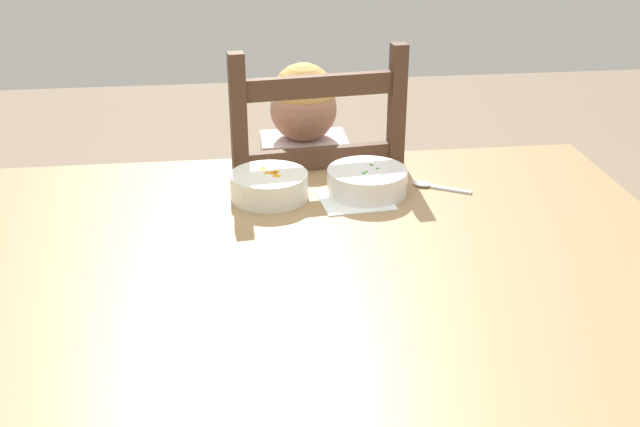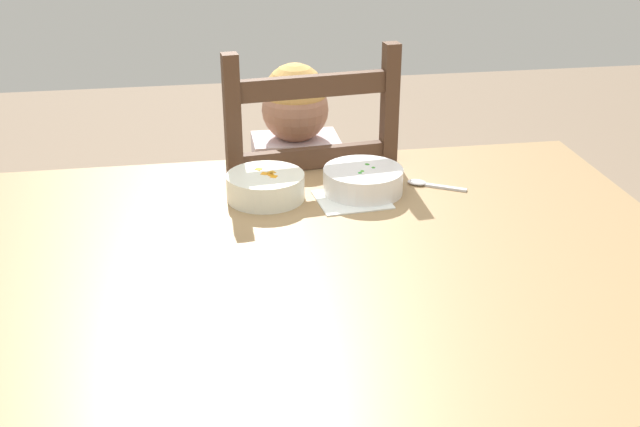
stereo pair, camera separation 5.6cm
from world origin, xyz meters
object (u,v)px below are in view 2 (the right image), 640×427
Objects in this scene: bowl_of_peas at (363,180)px; bowl_of_carrots at (266,186)px; dining_chair at (300,244)px; spoon at (426,184)px; child_figure at (298,191)px; dining_table at (316,299)px.

bowl_of_peas is 1.04× the size of bowl_of_carrots.
dining_chair is at bearing 109.13° from bowl_of_peas.
bowl_of_carrots is (-0.22, 0.00, 0.00)m from bowl_of_peas.
bowl_of_carrots reaches higher than spoon.
dining_chair is 0.43m from bowl_of_peas.
bowl_of_carrots is (-0.11, -0.29, 0.15)m from child_figure.
dining_table is at bearing -94.79° from dining_chair.
bowl_of_peas reaches higher than dining_table.
bowl_of_peas is (0.11, -0.29, 0.14)m from child_figure.
dining_table is 0.58m from child_figure.
child_figure is 7.61× the size of spoon.
bowl_of_peas and bowl_of_carrots have the same top height.
spoon is at bearing -47.12° from child_figure.
bowl_of_carrots reaches higher than dining_table.
dining_chair is at bearing 85.21° from dining_table.
child_figure is (0.04, 0.58, -0.02)m from dining_table.
child_figure is at bearing 69.57° from bowl_of_carrots.
child_figure is 0.34m from bowl_of_peas.
dining_chair reaches higher than child_figure.
dining_table is 11.39× the size of spoon.
spoon is (0.26, -0.28, 0.12)m from child_figure.
dining_chair is at bearing 131.80° from spoon.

